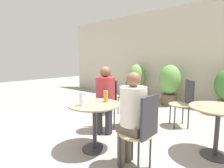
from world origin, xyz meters
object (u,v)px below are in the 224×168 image
at_px(bistro_chair_3, 133,100).
at_px(beer_glass_1, 106,96).
at_px(bistro_chair_1, 107,101).
at_px(bistro_chair_0, 143,127).
at_px(bistro_chair_2, 109,91).
at_px(bistro_chair_4, 185,99).
at_px(beer_glass_0, 82,99).
at_px(seated_person_1, 105,94).
at_px(cafe_table_near, 94,114).
at_px(cafe_table_far, 218,118).
at_px(seated_person_0, 132,112).
at_px(potted_plant_0, 137,79).
at_px(potted_plant_1, 170,83).

height_order(bistro_chair_3, beer_glass_1, bistro_chair_3).
bearing_deg(bistro_chair_1, bistro_chair_0, -60.00).
relative_size(bistro_chair_1, bistro_chair_2, 1.00).
bearing_deg(bistro_chair_4, bistro_chair_3, -86.90).
relative_size(bistro_chair_4, beer_glass_1, 5.39).
distance_m(bistro_chair_0, beer_glass_0, 0.92).
height_order(seated_person_1, beer_glass_0, seated_person_1).
xyz_separation_m(cafe_table_near, beer_glass_1, (0.05, 0.19, 0.24)).
height_order(cafe_table_near, cafe_table_far, same).
relative_size(bistro_chair_2, seated_person_0, 0.79).
bearing_deg(cafe_table_near, bistro_chair_4, 68.72).
xyz_separation_m(cafe_table_near, bistro_chair_3, (-0.05, 1.09, 0.02)).
bearing_deg(cafe_table_near, beer_glass_0, -102.39).
bearing_deg(potted_plant_0, seated_person_1, -68.28).
height_order(bistro_chair_0, bistro_chair_1, same).
height_order(cafe_table_near, beer_glass_0, beer_glass_0).
height_order(seated_person_1, potted_plant_0, seated_person_1).
distance_m(cafe_table_far, bistro_chair_2, 2.57).
bearing_deg(cafe_table_far, potted_plant_0, 139.19).
height_order(bistro_chair_1, bistro_chair_2, same).
relative_size(cafe_table_near, bistro_chair_1, 0.81).
height_order(cafe_table_near, bistro_chair_4, bistro_chair_4).
bearing_deg(bistro_chair_1, bistro_chair_3, 17.68).
xyz_separation_m(bistro_chair_0, beer_glass_1, (-0.77, 0.21, 0.23)).
distance_m(bistro_chair_3, bistro_chair_4, 1.05).
bearing_deg(bistro_chair_0, seated_person_0, -90.00).
bearing_deg(beer_glass_0, seated_person_1, 109.84).
height_order(cafe_table_near, bistro_chair_3, bistro_chair_3).
bearing_deg(cafe_table_far, bistro_chair_1, -172.48).
xyz_separation_m(seated_person_0, beer_glass_1, (-0.62, 0.20, 0.08)).
xyz_separation_m(bistro_chair_2, seated_person_0, (1.75, -1.55, 0.15)).
xyz_separation_m(bistro_chair_0, bistro_chair_1, (-1.22, 0.74, 0.00)).
xyz_separation_m(beer_glass_0, potted_plant_1, (-0.18, 3.50, -0.14)).
height_order(beer_glass_0, potted_plant_1, potted_plant_1).
xyz_separation_m(seated_person_0, beer_glass_0, (-0.71, -0.18, 0.08)).
relative_size(bistro_chair_0, potted_plant_0, 0.79).
distance_m(bistro_chair_0, potted_plant_0, 4.16).
xyz_separation_m(cafe_table_far, beer_glass_1, (-1.37, -0.77, 0.25)).
xyz_separation_m(cafe_table_far, bistro_chair_2, (-2.51, 0.57, 0.02)).
distance_m(beer_glass_0, potted_plant_1, 3.51).
bearing_deg(potted_plant_0, bistro_chair_4, -37.16).
xyz_separation_m(cafe_table_near, bistro_chair_1, (-0.40, 0.72, 0.02)).
bearing_deg(bistro_chair_2, bistro_chair_0, -114.21).
relative_size(seated_person_1, beer_glass_0, 6.30).
distance_m(seated_person_0, beer_glass_1, 0.65).
xyz_separation_m(cafe_table_far, potted_plant_1, (-1.64, 2.35, 0.12)).
height_order(seated_person_0, potted_plant_1, potted_plant_1).
distance_m(cafe_table_near, bistro_chair_2, 1.88).
distance_m(bistro_chair_0, bistro_chair_4, 1.83).
relative_size(cafe_table_near, beer_glass_1, 4.34).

